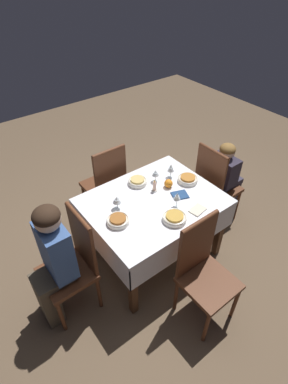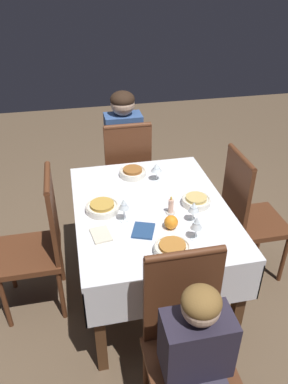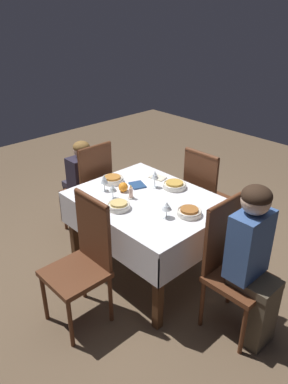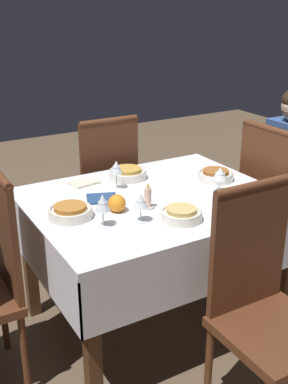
{
  "view_description": "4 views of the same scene",
  "coord_description": "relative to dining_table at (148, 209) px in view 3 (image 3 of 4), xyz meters",
  "views": [
    {
      "loc": [
        -1.3,
        -1.56,
        2.52
      ],
      "look_at": [
        -0.09,
        0.02,
        0.86
      ],
      "focal_mm": 28.0,
      "sensor_mm": 36.0,
      "label": 1
    },
    {
      "loc": [
        1.88,
        -0.44,
        2.06
      ],
      "look_at": [
        0.1,
        -0.07,
        0.91
      ],
      "focal_mm": 35.0,
      "sensor_mm": 36.0,
      "label": 2
    },
    {
      "loc": [
        -1.95,
        1.88,
        2.18
      ],
      "look_at": [
        -0.02,
        0.06,
        0.82
      ],
      "focal_mm": 35.0,
      "sensor_mm": 36.0,
      "label": 3
    },
    {
      "loc": [
        1.13,
        1.85,
        1.63
      ],
      "look_at": [
        0.09,
        0.05,
        0.8
      ],
      "focal_mm": 45.0,
      "sensor_mm": 36.0,
      "label": 4
    }
  ],
  "objects": [
    {
      "name": "ground_plane",
      "position": [
        0.0,
        0.0,
        -0.63
      ],
      "size": [
        8.0,
        8.0,
        0.0
      ],
      "primitive_type": "plane",
      "color": "brown"
    },
    {
      "name": "dining_table",
      "position": [
        0.0,
        0.0,
        0.0
      ],
      "size": [
        1.2,
        0.95,
        0.74
      ],
      "color": "silver",
      "rests_on": "ground_plane"
    },
    {
      "name": "chair_west",
      "position": [
        -0.84,
        -0.02,
        -0.1
      ],
      "size": [
        0.41,
        0.4,
        1.0
      ],
      "rotation": [
        0.0,
        0.0,
        -1.57
      ],
      "color": "#562D19",
      "rests_on": "ground_plane"
    },
    {
      "name": "chair_east",
      "position": [
        0.84,
        -0.02,
        -0.1
      ],
      "size": [
        0.41,
        0.4,
        1.0
      ],
      "rotation": [
        0.0,
        0.0,
        1.57
      ],
      "color": "#562D19",
      "rests_on": "ground_plane"
    },
    {
      "name": "chair_north",
      "position": [
        -0.07,
        0.71,
        -0.1
      ],
      "size": [
        0.4,
        0.41,
        1.0
      ],
      "rotation": [
        0.0,
        0.0,
        3.14
      ],
      "color": "#562D19",
      "rests_on": "ground_plane"
    },
    {
      "name": "chair_south",
      "position": [
        -0.06,
        -0.71,
        -0.1
      ],
      "size": [
        0.4,
        0.41,
        1.0
      ],
      "color": "#562D19",
      "rests_on": "ground_plane"
    },
    {
      "name": "person_adult_denim",
      "position": [
        -1.0,
        -0.02,
        0.04
      ],
      "size": [
        0.34,
        0.3,
        1.18
      ],
      "rotation": [
        0.0,
        0.0,
        -1.57
      ],
      "color": "#4C4233",
      "rests_on": "ground_plane"
    },
    {
      "name": "person_child_dark",
      "position": [
        1.01,
        -0.02,
        -0.09
      ],
      "size": [
        0.33,
        0.3,
        0.98
      ],
      "rotation": [
        0.0,
        0.0,
        1.57
      ],
      "color": "#383342",
      "rests_on": "ground_plane"
    },
    {
      "name": "bowl_west",
      "position": [
        -0.41,
        -0.04,
        0.13
      ],
      "size": [
        0.19,
        0.19,
        0.06
      ],
      "color": "silver",
      "rests_on": "dining_table"
    },
    {
      "name": "wine_glass_west",
      "position": [
        -0.31,
        0.11,
        0.2
      ],
      "size": [
        0.08,
        0.08,
        0.13
      ],
      "color": "white",
      "rests_on": "dining_table"
    },
    {
      "name": "bowl_east",
      "position": [
        0.44,
        0.01,
        0.13
      ],
      "size": [
        0.2,
        0.2,
        0.06
      ],
      "color": "silver",
      "rests_on": "dining_table"
    },
    {
      "name": "wine_glass_east",
      "position": [
        0.36,
        0.17,
        0.21
      ],
      "size": [
        0.07,
        0.07,
        0.15
      ],
      "color": "white",
      "rests_on": "dining_table"
    },
    {
      "name": "bowl_north",
      "position": [
        0.03,
        0.28,
        0.13
      ],
      "size": [
        0.18,
        0.18,
        0.06
      ],
      "color": "silver",
      "rests_on": "dining_table"
    },
    {
      "name": "wine_glass_north",
      "position": [
        0.19,
        0.21,
        0.19
      ],
      "size": [
        0.07,
        0.07,
        0.13
      ],
      "color": "white",
      "rests_on": "dining_table"
    },
    {
      "name": "bowl_south",
      "position": [
        -0.02,
        -0.3,
        0.13
      ],
      "size": [
        0.2,
        0.2,
        0.06
      ],
      "color": "silver",
      "rests_on": "dining_table"
    },
    {
      "name": "wine_glass_south",
      "position": [
        0.11,
        -0.19,
        0.21
      ],
      "size": [
        0.06,
        0.06,
        0.15
      ],
      "color": "white",
      "rests_on": "dining_table"
    },
    {
      "name": "candle_centerpiece",
      "position": [
        0.1,
        0.1,
        0.14
      ],
      "size": [
        0.06,
        0.06,
        0.12
      ],
      "color": "beige",
      "rests_on": "dining_table"
    },
    {
      "name": "orange_fruit",
      "position": [
        0.24,
        0.06,
        0.14
      ],
      "size": [
        0.08,
        0.08,
        0.08
      ],
      "primitive_type": "sphere",
      "color": "orange",
      "rests_on": "dining_table"
    },
    {
      "name": "napkin_red_folded",
      "position": [
        0.23,
        -0.1,
        0.11
      ],
      "size": [
        0.18,
        0.16,
        0.01
      ],
      "rotation": [
        0.0,
        0.0,
        -0.36
      ],
      "color": "navy",
      "rests_on": "dining_table"
    },
    {
      "name": "napkin_spare_side",
      "position": [
        0.22,
        -0.34,
        0.11
      ],
      "size": [
        0.15,
        0.12,
        0.01
      ],
      "rotation": [
        0.0,
        0.0,
        0.16
      ],
      "color": "beige",
      "rests_on": "dining_table"
    }
  ]
}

